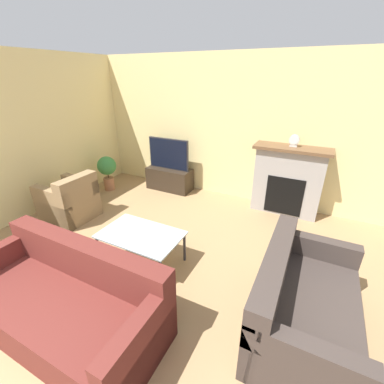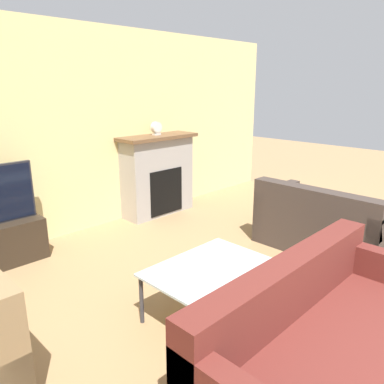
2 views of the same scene
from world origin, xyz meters
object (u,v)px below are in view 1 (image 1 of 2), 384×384
(couch_loveseat, at_px, (301,305))
(armchair_by_window, at_px, (70,202))
(coffee_table, at_px, (141,237))
(potted_plant, at_px, (107,169))
(mantel_clock, at_px, (294,141))
(tv, at_px, (169,154))
(couch_sectional, at_px, (67,303))

(couch_loveseat, relative_size, armchair_by_window, 1.85)
(coffee_table, height_order, potted_plant, potted_plant)
(potted_plant, distance_m, mantel_clock, 3.75)
(tv, bearing_deg, mantel_clock, 2.31)
(tv, relative_size, mantel_clock, 4.67)
(armchair_by_window, bearing_deg, tv, 154.98)
(tv, xyz_separation_m, coffee_table, (0.95, -2.26, -0.39))
(couch_sectional, relative_size, couch_loveseat, 1.34)
(coffee_table, bearing_deg, mantel_clock, 58.33)
(tv, xyz_separation_m, couch_sectional, (0.88, -3.37, -0.51))
(couch_sectional, height_order, potted_plant, couch_sectional)
(couch_loveseat, xyz_separation_m, potted_plant, (-4.10, 1.73, 0.19))
(mantel_clock, bearing_deg, couch_loveseat, -77.97)
(couch_sectional, xyz_separation_m, couch_loveseat, (2.05, 1.01, 0.00))
(tv, relative_size, coffee_table, 0.87)
(potted_plant, bearing_deg, coffee_table, -37.61)
(potted_plant, bearing_deg, couch_loveseat, -22.92)
(couch_loveseat, bearing_deg, armchair_by_window, 82.52)
(couch_loveseat, relative_size, coffee_table, 1.44)
(mantel_clock, bearing_deg, armchair_by_window, -149.24)
(couch_sectional, bearing_deg, armchair_by_window, 139.44)
(coffee_table, bearing_deg, couch_sectional, -93.64)
(armchair_by_window, relative_size, coffee_table, 0.78)
(tv, relative_size, potted_plant, 1.23)
(couch_loveseat, xyz_separation_m, mantel_clock, (-0.52, 2.45, 1.03))
(armchair_by_window, bearing_deg, coffee_table, 77.96)
(coffee_table, bearing_deg, armchair_by_window, 167.63)
(tv, distance_m, armchair_by_window, 2.12)
(armchair_by_window, bearing_deg, potted_plant, -166.35)
(tv, height_order, mantel_clock, mantel_clock)
(potted_plant, bearing_deg, mantel_clock, 11.39)
(coffee_table, distance_m, potted_plant, 2.68)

